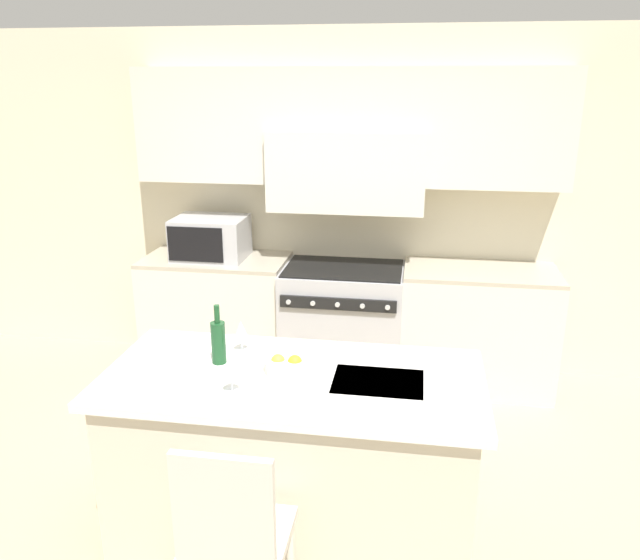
# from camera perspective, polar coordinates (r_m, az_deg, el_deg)

# --- Properties ---
(ground_plane) EXTENTS (10.00, 10.00, 0.00)m
(ground_plane) POSITION_cam_1_polar(r_m,az_deg,el_deg) (3.57, -2.10, -22.53)
(ground_plane) COLOR tan
(back_cabinetry) EXTENTS (10.00, 0.46, 2.70)m
(back_cabinetry) POSITION_cam_1_polar(r_m,az_deg,el_deg) (4.94, 2.66, 9.43)
(back_cabinetry) COLOR beige
(back_cabinetry) RESTS_ON ground_plane
(back_counter) EXTENTS (3.23, 0.62, 0.95)m
(back_counter) POSITION_cam_1_polar(r_m,az_deg,el_deg) (4.99, 2.15, -3.72)
(back_counter) COLOR silver
(back_counter) RESTS_ON ground_plane
(range_stove) EXTENTS (0.94, 0.70, 0.92)m
(range_stove) POSITION_cam_1_polar(r_m,az_deg,el_deg) (4.98, 2.11, -3.94)
(range_stove) COLOR #B7B7BC
(range_stove) RESTS_ON ground_plane
(microwave) EXTENTS (0.56, 0.44, 0.33)m
(microwave) POSITION_cam_1_polar(r_m,az_deg,el_deg) (5.03, -9.97, 3.81)
(microwave) COLOR #B7B7BC
(microwave) RESTS_ON back_counter
(kitchen_island) EXTENTS (1.89, 0.90, 0.91)m
(kitchen_island) POSITION_cam_1_polar(r_m,az_deg,el_deg) (3.37, -2.42, -15.56)
(kitchen_island) COLOR beige
(kitchen_island) RESTS_ON ground_plane
(island_chair) EXTENTS (0.42, 0.40, 1.00)m
(island_chair) POSITION_cam_1_polar(r_m,az_deg,el_deg) (2.73, -7.94, -22.03)
(island_chair) COLOR beige
(island_chair) RESTS_ON ground_plane
(wine_bottle) EXTENTS (0.07, 0.07, 0.32)m
(wine_bottle) POSITION_cam_1_polar(r_m,az_deg,el_deg) (3.26, -9.28, -5.53)
(wine_bottle) COLOR #194723
(wine_bottle) RESTS_ON kitchen_island
(wine_glass_near) EXTENTS (0.08, 0.08, 0.17)m
(wine_glass_near) POSITION_cam_1_polar(r_m,az_deg,el_deg) (2.96, -8.14, -8.09)
(wine_glass_near) COLOR white
(wine_glass_near) RESTS_ON kitchen_island
(wine_glass_far) EXTENTS (0.08, 0.08, 0.17)m
(wine_glass_far) POSITION_cam_1_polar(r_m,az_deg,el_deg) (3.38, -7.24, -4.63)
(wine_glass_far) COLOR white
(wine_glass_far) RESTS_ON kitchen_island
(fruit_bowl) EXTENTS (0.23, 0.23, 0.09)m
(fruit_bowl) POSITION_cam_1_polar(r_m,az_deg,el_deg) (3.17, -3.07, -7.74)
(fruit_bowl) COLOR silver
(fruit_bowl) RESTS_ON kitchen_island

